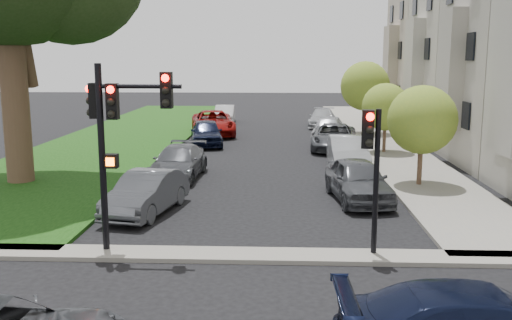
{
  "coord_description": "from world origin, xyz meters",
  "views": [
    {
      "loc": [
        0.74,
        -11.88,
        5.07
      ],
      "look_at": [
        0.0,
        5.0,
        2.0
      ],
      "focal_mm": 40.0,
      "sensor_mm": 36.0,
      "label": 1
    }
  ],
  "objects_px": {
    "small_tree_c": "(365,86)",
    "car_parked_5": "(146,193)",
    "car_parked_8": "(213,123)",
    "car_parked_9": "(225,114)",
    "traffic_signal_main": "(116,124)",
    "car_parked_1": "(348,153)",
    "car_parked_7": "(206,133)",
    "small_tree_b": "(386,107)",
    "car_parked_2": "(334,137)",
    "car_parked_6": "(178,162)",
    "car_parked_4": "(322,118)",
    "small_tree_a": "(422,120)",
    "traffic_signal_secondary": "(372,155)",
    "car_parked_3": "(328,128)",
    "car_parked_0": "(358,180)"
  },
  "relations": [
    {
      "from": "car_parked_3",
      "to": "car_parked_8",
      "type": "bearing_deg",
      "value": 174.39
    },
    {
      "from": "car_parked_4",
      "to": "car_parked_5",
      "type": "distance_m",
      "value": 24.79
    },
    {
      "from": "car_parked_8",
      "to": "car_parked_9",
      "type": "distance_m",
      "value": 6.95
    },
    {
      "from": "car_parked_6",
      "to": "car_parked_0",
      "type": "bearing_deg",
      "value": -23.72
    },
    {
      "from": "small_tree_b",
      "to": "car_parked_9",
      "type": "xyz_separation_m",
      "value": [
        -9.8,
        13.91,
        -1.8
      ]
    },
    {
      "from": "small_tree_c",
      "to": "car_parked_3",
      "type": "height_order",
      "value": "small_tree_c"
    },
    {
      "from": "car_parked_7",
      "to": "small_tree_b",
      "type": "bearing_deg",
      "value": -23.48
    },
    {
      "from": "traffic_signal_secondary",
      "to": "car_parked_5",
      "type": "distance_m",
      "value": 7.92
    },
    {
      "from": "small_tree_c",
      "to": "traffic_signal_main",
      "type": "relative_size",
      "value": 0.98
    },
    {
      "from": "car_parked_0",
      "to": "car_parked_6",
      "type": "distance_m",
      "value": 7.91
    },
    {
      "from": "small_tree_c",
      "to": "car_parked_4",
      "type": "xyz_separation_m",
      "value": [
        -2.44,
        4.09,
        -2.54
      ]
    },
    {
      "from": "car_parked_4",
      "to": "car_parked_9",
      "type": "relative_size",
      "value": 1.09
    },
    {
      "from": "car_parked_6",
      "to": "car_parked_7",
      "type": "relative_size",
      "value": 1.07
    },
    {
      "from": "car_parked_3",
      "to": "car_parked_7",
      "type": "xyz_separation_m",
      "value": [
        -7.21,
        -2.44,
        -0.01
      ]
    },
    {
      "from": "traffic_signal_main",
      "to": "traffic_signal_secondary",
      "type": "relative_size",
      "value": 1.29
    },
    {
      "from": "traffic_signal_main",
      "to": "car_parked_1",
      "type": "relative_size",
      "value": 1.07
    },
    {
      "from": "car_parked_4",
      "to": "car_parked_0",
      "type": "bearing_deg",
      "value": -83.29
    },
    {
      "from": "small_tree_c",
      "to": "car_parked_5",
      "type": "bearing_deg",
      "value": -116.66
    },
    {
      "from": "car_parked_4",
      "to": "car_parked_5",
      "type": "xyz_separation_m",
      "value": [
        -7.39,
        -23.66,
        0.04
      ]
    },
    {
      "from": "small_tree_b",
      "to": "traffic_signal_main",
      "type": "height_order",
      "value": "traffic_signal_main"
    },
    {
      "from": "car_parked_0",
      "to": "car_parked_4",
      "type": "xyz_separation_m",
      "value": [
        0.26,
        21.68,
        -0.1
      ]
    },
    {
      "from": "car_parked_2",
      "to": "car_parked_6",
      "type": "distance_m",
      "value": 10.7
    },
    {
      "from": "car_parked_1",
      "to": "car_parked_8",
      "type": "xyz_separation_m",
      "value": [
        -7.48,
        11.34,
        0.05
      ]
    },
    {
      "from": "traffic_signal_main",
      "to": "car_parked_2",
      "type": "height_order",
      "value": "traffic_signal_main"
    },
    {
      "from": "car_parked_4",
      "to": "car_parked_7",
      "type": "height_order",
      "value": "car_parked_7"
    },
    {
      "from": "small_tree_c",
      "to": "small_tree_a",
      "type": "bearing_deg",
      "value": -90.0
    },
    {
      "from": "small_tree_a",
      "to": "car_parked_8",
      "type": "relative_size",
      "value": 0.7
    },
    {
      "from": "car_parked_3",
      "to": "car_parked_7",
      "type": "bearing_deg",
      "value": -151.38
    },
    {
      "from": "car_parked_2",
      "to": "car_parked_5",
      "type": "bearing_deg",
      "value": -112.1
    },
    {
      "from": "car_parked_0",
      "to": "small_tree_c",
      "type": "bearing_deg",
      "value": 74.14
    },
    {
      "from": "car_parked_8",
      "to": "car_parked_4",
      "type": "bearing_deg",
      "value": 21.74
    },
    {
      "from": "car_parked_4",
      "to": "traffic_signal_main",
      "type": "bearing_deg",
      "value": -97.23
    },
    {
      "from": "small_tree_c",
      "to": "car_parked_1",
      "type": "relative_size",
      "value": 1.05
    },
    {
      "from": "traffic_signal_main",
      "to": "car_parked_6",
      "type": "height_order",
      "value": "traffic_signal_main"
    },
    {
      "from": "traffic_signal_main",
      "to": "car_parked_1",
      "type": "bearing_deg",
      "value": 57.97
    },
    {
      "from": "car_parked_6",
      "to": "car_parked_8",
      "type": "relative_size",
      "value": 0.81
    },
    {
      "from": "car_parked_0",
      "to": "car_parked_2",
      "type": "bearing_deg",
      "value": 81.89
    },
    {
      "from": "car_parked_1",
      "to": "car_parked_7",
      "type": "relative_size",
      "value": 1.04
    },
    {
      "from": "small_tree_a",
      "to": "car_parked_6",
      "type": "xyz_separation_m",
      "value": [
        -9.77,
        1.25,
        -1.99
      ]
    },
    {
      "from": "traffic_signal_main",
      "to": "car_parked_2",
      "type": "xyz_separation_m",
      "value": [
        7.11,
        17.18,
        -2.67
      ]
    },
    {
      "from": "car_parked_9",
      "to": "car_parked_6",
      "type": "bearing_deg",
      "value": -92.28
    },
    {
      "from": "small_tree_b",
      "to": "traffic_signal_secondary",
      "type": "relative_size",
      "value": 0.98
    },
    {
      "from": "car_parked_8",
      "to": "car_parked_3",
      "type": "bearing_deg",
      "value": -25.59
    },
    {
      "from": "car_parked_2",
      "to": "small_tree_b",
      "type": "bearing_deg",
      "value": -20.8
    },
    {
      "from": "car_parked_1",
      "to": "car_parked_4",
      "type": "relative_size",
      "value": 1.02
    },
    {
      "from": "car_parked_0",
      "to": "car_parked_5",
      "type": "relative_size",
      "value": 1.06
    },
    {
      "from": "car_parked_9",
      "to": "small_tree_b",
      "type": "bearing_deg",
      "value": -57.19
    },
    {
      "from": "small_tree_b",
      "to": "car_parked_1",
      "type": "height_order",
      "value": "small_tree_b"
    },
    {
      "from": "traffic_signal_secondary",
      "to": "car_parked_6",
      "type": "bearing_deg",
      "value": 125.12
    },
    {
      "from": "small_tree_b",
      "to": "traffic_signal_secondary",
      "type": "bearing_deg",
      "value": -101.33
    }
  ]
}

